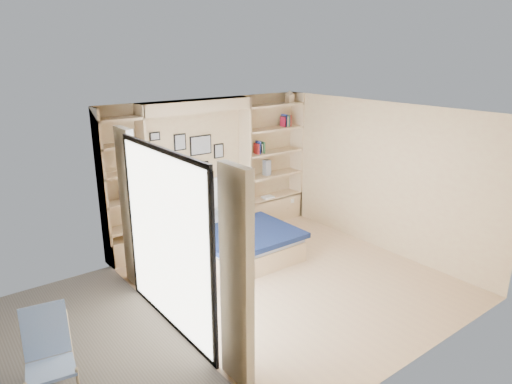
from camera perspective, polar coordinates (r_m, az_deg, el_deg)
ground at (r=6.98m, az=4.27°, el=-10.76°), size 4.50×4.50×0.00m
room_shell at (r=7.48m, az=-5.54°, el=0.10°), size 4.50×4.50×4.50m
bed at (r=7.68m, az=-2.61°, el=-5.84°), size 1.59×1.97×1.07m
photo_gallery at (r=7.91m, az=-8.78°, el=4.87°), size 1.48×0.02×0.82m
reading_lamps at (r=7.91m, az=-6.87°, el=1.19°), size 1.92×0.12×0.15m
shelf_decor at (r=8.59m, az=0.73°, el=6.65°), size 3.57×0.23×2.03m
deck at (r=5.64m, az=-26.28°, el=-20.27°), size 3.20×4.00×0.05m
deck_chair at (r=5.31m, az=-24.56°, el=-17.62°), size 0.60×0.85×0.79m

